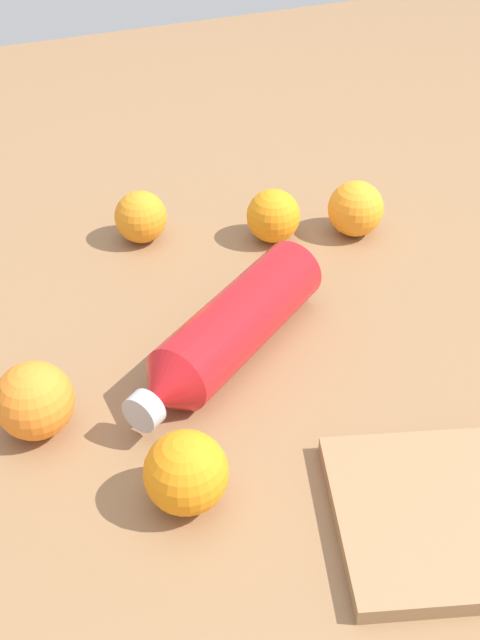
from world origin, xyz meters
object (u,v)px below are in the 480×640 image
(orange_0, at_px, (35,403))
(orange_2, at_px, (356,209))
(orange_1, at_px, (141,217))
(orange_3, at_px, (273,216))
(water_bottle, at_px, (228,331))
(orange_4, at_px, (186,473))
(cutting_board, at_px, (449,514))

(orange_0, relative_size, orange_2, 1.05)
(orange_1, bearing_deg, orange_3, -22.13)
(water_bottle, height_order, orange_0, orange_0)
(orange_2, bearing_deg, orange_3, 165.77)
(orange_1, relative_size, orange_2, 0.93)
(orange_3, xyz_separation_m, orange_4, (-0.27, -0.40, 0.00))
(water_bottle, distance_m, orange_4, 0.21)
(orange_2, xyz_separation_m, orange_4, (-0.38, -0.37, 0.00))
(orange_0, xyz_separation_m, orange_2, (0.49, 0.22, -0.00))
(orange_4, xyz_separation_m, cutting_board, (0.22, -0.12, -0.03))
(orange_3, bearing_deg, orange_0, -146.61)
(orange_1, xyz_separation_m, orange_2, (0.29, -0.10, 0.00))
(water_bottle, distance_m, orange_2, 0.33)
(water_bottle, height_order, cutting_board, water_bottle)
(orange_3, bearing_deg, orange_4, -124.14)
(cutting_board, bearing_deg, orange_3, 101.85)
(orange_0, xyz_separation_m, orange_1, (0.21, 0.32, -0.00))
(orange_2, distance_m, orange_4, 0.53)
(orange_2, relative_size, orange_3, 1.05)
(orange_4, bearing_deg, orange_0, 127.35)
(orange_1, bearing_deg, cutting_board, -78.43)
(orange_2, bearing_deg, orange_1, 160.94)
(orange_1, relative_size, orange_3, 0.97)
(water_bottle, bearing_deg, cutting_board, 74.70)
(orange_4, bearing_deg, orange_3, 55.86)
(orange_0, relative_size, cutting_board, 0.39)
(orange_3, relative_size, orange_4, 0.93)
(orange_0, bearing_deg, orange_2, 24.15)
(orange_1, distance_m, cutting_board, 0.59)
(orange_0, relative_size, orange_3, 1.10)
(orange_2, bearing_deg, cutting_board, -109.00)
(water_bottle, relative_size, cutting_board, 1.37)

